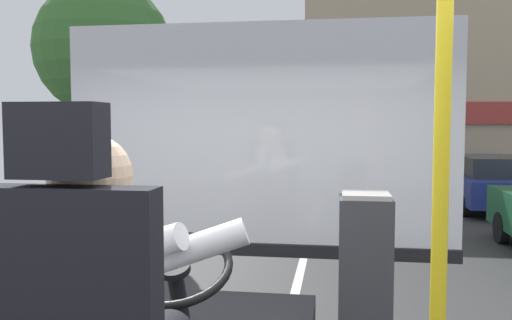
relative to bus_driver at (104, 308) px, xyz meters
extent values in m
cube|color=#323232|center=(0.16, 9.11, -1.61)|extent=(18.00, 44.00, 0.05)
cube|color=silver|center=(0.16, 9.11, -1.58)|extent=(0.12, 39.60, 0.00)
cube|color=black|center=(0.00, -0.23, 0.49)|extent=(0.22, 0.10, 0.18)
cylinder|color=silver|center=(0.00, -0.07, 0.00)|extent=(0.30, 0.30, 0.57)
cube|color=black|center=(0.00, 0.09, 0.07)|extent=(0.06, 0.01, 0.35)
sphere|color=beige|center=(0.00, -0.07, 0.39)|extent=(0.23, 0.23, 0.23)
cylinder|color=silver|center=(0.09, 0.21, 0.09)|extent=(0.60, 0.20, 0.27)
cylinder|color=silver|center=(-0.09, 0.21, 0.09)|extent=(0.60, 0.20, 0.27)
cylinder|color=black|center=(0.00, 0.75, -0.27)|extent=(0.07, 0.24, 0.43)
torus|color=black|center=(0.00, 0.66, -0.06)|extent=(0.49, 0.46, 0.22)
cylinder|color=black|center=(0.00, 0.66, -0.06)|extent=(0.13, 0.14, 0.08)
cylinder|color=yellow|center=(0.94, 0.10, 0.20)|extent=(0.04, 0.04, 1.98)
cube|color=#333338|center=(0.78, 0.91, -0.29)|extent=(0.22, 0.23, 1.00)
cube|color=#9E9993|center=(0.78, 0.91, 0.22)|extent=(0.20, 0.21, 0.02)
cube|color=silver|center=(0.16, 1.93, 0.46)|extent=(2.50, 0.01, 1.40)
cube|color=black|center=(0.16, 1.93, -0.28)|extent=(2.50, 0.08, 0.08)
cylinder|color=#4C3828|center=(-3.72, 8.24, -0.24)|extent=(0.25, 0.25, 2.68)
sphere|color=#376A2D|center=(-3.72, 8.24, 1.93)|extent=(2.56, 2.56, 2.56)
cube|color=tan|center=(5.09, 16.40, 1.69)|extent=(10.74, 4.75, 6.54)
cube|color=#9E332D|center=(5.09, 13.96, 0.80)|extent=(10.31, 0.12, 0.60)
cylinder|color=black|center=(3.52, 8.40, -1.31)|extent=(0.14, 0.55, 0.55)
cube|color=navy|center=(4.47, 12.33, -1.03)|extent=(1.97, 3.86, 0.60)
cube|color=#282D33|center=(4.47, 12.10, -0.50)|extent=(1.62, 2.12, 0.46)
cylinder|color=black|center=(3.53, 13.53, -1.34)|extent=(0.14, 0.49, 0.49)
cylinder|color=black|center=(3.53, 11.13, -1.34)|extent=(0.14, 0.49, 0.49)
camera|label=1|loc=(0.65, -1.41, 0.53)|focal=37.53mm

